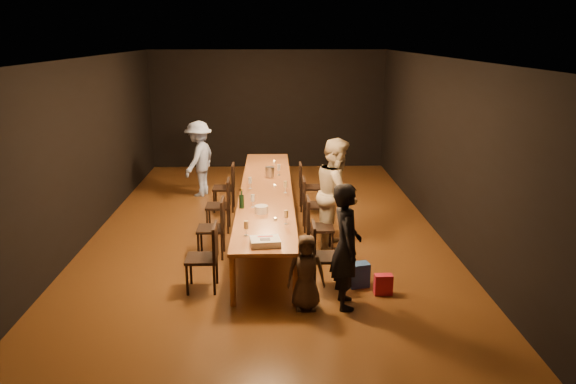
{
  "coord_description": "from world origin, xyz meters",
  "views": [
    {
      "loc": [
        0.12,
        -9.46,
        3.36
      ],
      "look_at": [
        0.35,
        -1.07,
        1.0
      ],
      "focal_mm": 35.0,
      "sensor_mm": 36.0,
      "label": 1
    }
  ],
  "objects_px": {
    "chair_right_0": "(327,256)",
    "child": "(306,272)",
    "chair_right_1": "(320,227)",
    "chair_left_2": "(218,205)",
    "woman_birthday": "(346,246)",
    "champagne_bottle": "(242,198)",
    "chair_left_0": "(202,257)",
    "woman_tan": "(337,193)",
    "birthday_cake": "(265,242)",
    "ice_bucket": "(270,172)",
    "table": "(266,192)",
    "chair_right_3": "(310,187)",
    "chair_left_3": "(224,187)",
    "chair_right_2": "(314,204)",
    "man_blue": "(199,159)",
    "chair_left_1": "(211,228)",
    "plate_stack": "(261,209)"
  },
  "relations": [
    {
      "from": "chair_right_0",
      "to": "birthday_cake",
      "type": "distance_m",
      "value": 0.94
    },
    {
      "from": "chair_right_3",
      "to": "ice_bucket",
      "type": "relative_size",
      "value": 4.8
    },
    {
      "from": "table",
      "to": "chair_right_0",
      "type": "bearing_deg",
      "value": -70.5
    },
    {
      "from": "chair_right_2",
      "to": "child",
      "type": "height_order",
      "value": "child"
    },
    {
      "from": "chair_left_0",
      "to": "chair_left_3",
      "type": "bearing_deg",
      "value": 0.0
    },
    {
      "from": "ice_bucket",
      "to": "man_blue",
      "type": "bearing_deg",
      "value": 136.93
    },
    {
      "from": "table",
      "to": "woman_tan",
      "type": "height_order",
      "value": "woman_tan"
    },
    {
      "from": "chair_right_2",
      "to": "champagne_bottle",
      "type": "height_order",
      "value": "champagne_bottle"
    },
    {
      "from": "birthday_cake",
      "to": "champagne_bottle",
      "type": "height_order",
      "value": "champagne_bottle"
    },
    {
      "from": "chair_right_1",
      "to": "chair_left_3",
      "type": "distance_m",
      "value": 2.94
    },
    {
      "from": "chair_right_1",
      "to": "champagne_bottle",
      "type": "xyz_separation_m",
      "value": [
        -1.22,
        0.11,
        0.45
      ]
    },
    {
      "from": "chair_right_1",
      "to": "woman_birthday",
      "type": "distance_m",
      "value": 1.76
    },
    {
      "from": "chair_left_0",
      "to": "chair_left_2",
      "type": "bearing_deg",
      "value": 0.0
    },
    {
      "from": "chair_right_1",
      "to": "chair_left_0",
      "type": "relative_size",
      "value": 1.0
    },
    {
      "from": "chair_right_3",
      "to": "chair_left_2",
      "type": "xyz_separation_m",
      "value": [
        -1.7,
        -1.2,
        0.0
      ]
    },
    {
      "from": "chair_left_0",
      "to": "man_blue",
      "type": "height_order",
      "value": "man_blue"
    },
    {
      "from": "woman_birthday",
      "to": "man_blue",
      "type": "relative_size",
      "value": 1.01
    },
    {
      "from": "chair_right_2",
      "to": "chair_right_0",
      "type": "bearing_deg",
      "value": -0.0
    },
    {
      "from": "chair_right_2",
      "to": "plate_stack",
      "type": "relative_size",
      "value": 4.5
    },
    {
      "from": "child",
      "to": "table",
      "type": "bearing_deg",
      "value": 100.47
    },
    {
      "from": "woman_tan",
      "to": "birthday_cake",
      "type": "xyz_separation_m",
      "value": [
        -1.14,
        -1.89,
        -0.1
      ]
    },
    {
      "from": "chair_left_3",
      "to": "birthday_cake",
      "type": "relative_size",
      "value": 2.26
    },
    {
      "from": "chair_right_2",
      "to": "man_blue",
      "type": "bearing_deg",
      "value": -134.87
    },
    {
      "from": "chair_left_0",
      "to": "chair_left_2",
      "type": "distance_m",
      "value": 2.4
    },
    {
      "from": "chair_right_2",
      "to": "birthday_cake",
      "type": "relative_size",
      "value": 2.26
    },
    {
      "from": "plate_stack",
      "to": "ice_bucket",
      "type": "relative_size",
      "value": 1.07
    },
    {
      "from": "woman_birthday",
      "to": "ice_bucket",
      "type": "bearing_deg",
      "value": 12.53
    },
    {
      "from": "champagne_bottle",
      "to": "chair_left_0",
      "type": "bearing_deg",
      "value": -110.15
    },
    {
      "from": "man_blue",
      "to": "ice_bucket",
      "type": "xyz_separation_m",
      "value": [
        1.51,
        -1.42,
        0.04
      ]
    },
    {
      "from": "woman_tan",
      "to": "child",
      "type": "distance_m",
      "value": 2.3
    },
    {
      "from": "chair_right_1",
      "to": "child",
      "type": "relative_size",
      "value": 0.95
    },
    {
      "from": "woman_tan",
      "to": "child",
      "type": "relative_size",
      "value": 1.83
    },
    {
      "from": "birthday_cake",
      "to": "chair_left_1",
      "type": "bearing_deg",
      "value": 113.71
    },
    {
      "from": "chair_left_0",
      "to": "chair_left_2",
      "type": "relative_size",
      "value": 1.0
    },
    {
      "from": "chair_left_3",
      "to": "man_blue",
      "type": "bearing_deg",
      "value": 28.94
    },
    {
      "from": "chair_left_3",
      "to": "champagne_bottle",
      "type": "distance_m",
      "value": 2.38
    },
    {
      "from": "table",
      "to": "chair_left_1",
      "type": "relative_size",
      "value": 6.45
    },
    {
      "from": "chair_right_0",
      "to": "chair_right_3",
      "type": "xyz_separation_m",
      "value": [
        0.0,
        3.6,
        0.0
      ]
    },
    {
      "from": "woman_birthday",
      "to": "chair_right_3",
      "type": "bearing_deg",
      "value": 0.68
    },
    {
      "from": "birthday_cake",
      "to": "ice_bucket",
      "type": "xyz_separation_m",
      "value": [
        0.04,
        3.57,
        0.05
      ]
    },
    {
      "from": "chair_right_3",
      "to": "ice_bucket",
      "type": "height_order",
      "value": "ice_bucket"
    },
    {
      "from": "table",
      "to": "child",
      "type": "distance_m",
      "value": 3.03
    },
    {
      "from": "chair_right_0",
      "to": "chair_right_2",
      "type": "distance_m",
      "value": 2.4
    },
    {
      "from": "chair_right_1",
      "to": "champagne_bottle",
      "type": "height_order",
      "value": "champagne_bottle"
    },
    {
      "from": "chair_right_1",
      "to": "chair_left_2",
      "type": "distance_m",
      "value": 2.08
    },
    {
      "from": "woman_birthday",
      "to": "chair_left_3",
      "type": "bearing_deg",
      "value": 22.72
    },
    {
      "from": "table",
      "to": "ice_bucket",
      "type": "height_order",
      "value": "ice_bucket"
    },
    {
      "from": "chair_left_3",
      "to": "birthday_cake",
      "type": "distance_m",
      "value": 4.0
    },
    {
      "from": "chair_right_0",
      "to": "child",
      "type": "height_order",
      "value": "child"
    },
    {
      "from": "chair_left_2",
      "to": "chair_right_3",
      "type": "bearing_deg",
      "value": -54.78
    }
  ]
}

